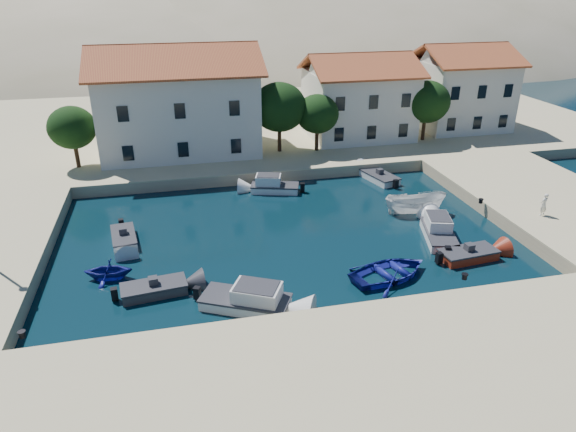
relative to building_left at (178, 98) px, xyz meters
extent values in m
plane|color=black|center=(6.00, -28.00, -5.94)|extent=(400.00, 400.00, 0.00)
cube|color=#C4B586|center=(6.00, -34.00, -5.44)|extent=(52.00, 12.00, 1.00)
cube|color=#C4B586|center=(26.50, -18.00, -5.44)|extent=(11.00, 20.00, 1.00)
cube|color=#C4B586|center=(8.00, 10.00, -5.44)|extent=(80.00, 36.00, 1.00)
ellipsoid|color=tan|center=(-4.00, 82.00, -25.94)|extent=(198.00, 126.00, 72.00)
ellipsoid|color=tan|center=(41.00, 102.00, -30.94)|extent=(220.00, 176.00, 99.00)
cube|color=white|center=(0.00, 0.00, -1.19)|extent=(14.00, 9.00, 7.50)
pyramid|color=#9A3822|center=(0.00, 0.00, 3.66)|extent=(14.70, 9.45, 2.20)
cube|color=white|center=(18.00, 1.00, -1.69)|extent=(10.00, 8.00, 6.50)
pyramid|color=#9A3822|center=(18.00, 1.00, 2.46)|extent=(10.50, 8.40, 1.80)
cube|color=white|center=(30.00, 2.00, -1.44)|extent=(9.00, 8.00, 7.00)
pyramid|color=#9A3822|center=(30.00, 2.00, 2.96)|extent=(9.45, 8.40, 1.80)
cylinder|color=#382314|center=(-9.00, -3.00, -3.69)|extent=(0.36, 0.36, 2.50)
ellipsoid|color=black|center=(-9.00, -3.00, -1.44)|extent=(4.00, 4.00, 3.60)
cylinder|color=#382314|center=(9.00, -2.50, -3.44)|extent=(0.36, 0.36, 3.00)
ellipsoid|color=black|center=(9.00, -2.50, -0.74)|extent=(5.00, 5.00, 4.50)
cylinder|color=#382314|center=(12.50, -3.00, -3.69)|extent=(0.36, 0.36, 2.50)
ellipsoid|color=black|center=(12.50, -3.00, -1.44)|extent=(4.00, 4.00, 3.60)
cylinder|color=#382314|center=(24.00, -2.00, -3.56)|extent=(0.36, 0.36, 2.75)
ellipsoid|color=black|center=(24.00, -2.00, -1.09)|extent=(4.60, 4.60, 4.14)
cylinder|color=black|center=(-8.30, -27.20, -4.79)|extent=(0.36, 0.36, 0.30)
cylinder|color=black|center=(14.00, -27.20, -4.79)|extent=(0.36, 0.36, 0.30)
cylinder|color=black|center=(20.70, -18.00, -4.79)|extent=(0.36, 0.36, 0.30)
cube|color=#313136|center=(-2.56, -23.30, -5.69)|extent=(3.63, 1.95, 0.90)
cube|color=#313136|center=(-2.56, -23.30, -5.36)|extent=(3.72, 1.99, 0.10)
cube|color=#313136|center=(-2.56, -23.30, -5.14)|extent=(0.56, 0.56, 0.50)
cube|color=white|center=(2.17, -25.70, -5.69)|extent=(4.97, 3.84, 0.90)
cube|color=#313136|center=(2.17, -25.70, -5.36)|extent=(5.08, 3.92, 0.10)
cube|color=white|center=(2.17, -25.70, -4.99)|extent=(2.92, 2.59, 0.90)
imported|color=navy|center=(10.83, -24.59, -5.94)|extent=(5.70, 4.68, 1.03)
cube|color=maroon|center=(16.44, -23.68, -5.69)|extent=(3.63, 1.89, 0.90)
cube|color=#313136|center=(16.44, -23.68, -5.36)|extent=(3.72, 1.93, 0.10)
cube|color=#313136|center=(16.44, -23.68, -5.14)|extent=(0.54, 0.54, 0.50)
cube|color=white|center=(15.97, -20.79, -5.69)|extent=(2.89, 4.62, 0.90)
cube|color=#313136|center=(15.97, -20.79, -5.36)|extent=(2.95, 4.72, 0.10)
cube|color=white|center=(15.97, -20.79, -4.99)|extent=(2.07, 2.60, 0.90)
imported|color=white|center=(16.23, -16.58, -5.94)|extent=(4.73, 2.33, 1.75)
cube|color=white|center=(16.33, -9.52, -5.69)|extent=(2.63, 4.02, 0.90)
cube|color=#313136|center=(16.33, -9.52, -5.36)|extent=(2.68, 4.11, 0.10)
cube|color=#313136|center=(16.33, -9.52, -5.14)|extent=(0.61, 0.61, 0.50)
imported|color=navy|center=(-5.15, -21.06, -5.94)|extent=(2.99, 2.67, 1.43)
cube|color=white|center=(-4.56, -16.52, -5.69)|extent=(1.89, 3.47, 0.90)
cube|color=#313136|center=(-4.56, -16.52, -5.36)|extent=(1.92, 3.55, 0.10)
cube|color=#313136|center=(-4.56, -16.52, -5.14)|extent=(0.56, 0.56, 0.50)
cube|color=white|center=(6.98, -10.04, -5.69)|extent=(4.07, 2.61, 0.90)
cube|color=#313136|center=(6.98, -10.04, -5.36)|extent=(4.17, 2.67, 0.10)
cube|color=white|center=(6.98, -10.04, -4.99)|extent=(2.30, 1.87, 0.90)
imported|color=silver|center=(23.63, -20.85, -4.13)|extent=(0.68, 0.56, 1.61)
camera|label=1|loc=(-0.74, -48.35, 9.91)|focal=32.00mm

